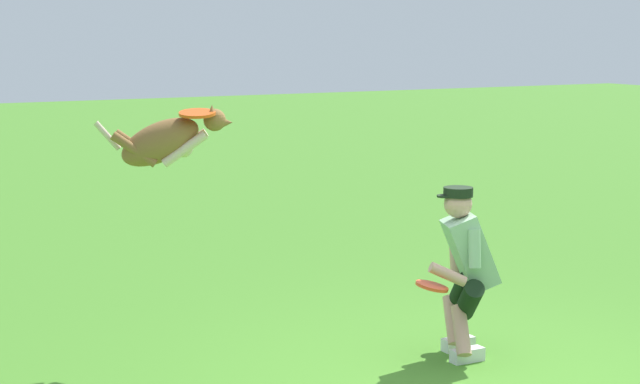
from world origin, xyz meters
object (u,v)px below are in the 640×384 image
frisbee_flying (197,113)px  dog (166,141)px  person (465,266)px  frisbee_held (432,286)px

frisbee_flying → dog: bearing=-39.1°
person → frisbee_flying: 2.30m
person → frisbee_held: bearing=38.4°
person → dog: (1.89, -1.23, 0.92)m
person → dog: dog is taller
dog → frisbee_flying: (-0.19, 0.16, 0.21)m
dog → frisbee_flying: dog is taller
frisbee_held → person: bearing=-163.8°
dog → frisbee_held: size_ratio=4.01×
person → frisbee_flying: frisbee_flying is taller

